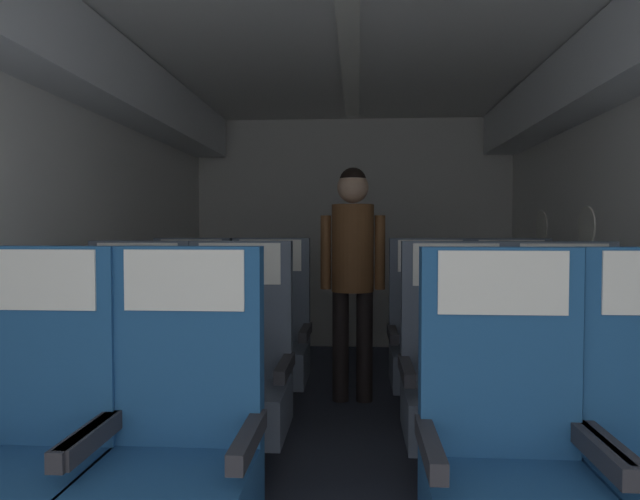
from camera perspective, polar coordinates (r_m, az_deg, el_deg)
The scene contains 14 objects.
ground at distance 3.08m, azimuth 2.73°, elevation -20.11°, with size 3.32×5.78×0.02m, color #2D3342.
fuselage_shell at distance 3.14m, azimuth 2.90°, elevation 10.41°, with size 3.20×5.43×2.28m.
seat_a_left_window at distance 2.12m, azimuth -27.53°, elevation -17.24°, with size 0.53×0.47×1.10m.
seat_a_left_aisle at distance 1.94m, azimuth -14.16°, elevation -18.91°, with size 0.53×0.47×1.10m.
seat_a_right_window at distance 1.89m, azimuth 18.35°, elevation -19.53°, with size 0.53×0.47×1.10m.
seat_b_left_window at distance 2.89m, azimuth -18.38°, elevation -11.92°, with size 0.53×0.47×1.10m.
seat_b_left_aisle at distance 2.77m, azimuth -8.40°, elevation -12.47°, with size 0.53×0.47×1.10m.
seat_b_right_aisle at distance 2.86m, azimuth 23.72°, elevation -12.16°, with size 0.53×0.47×1.10m.
seat_b_right_window at distance 2.73m, azimuth 13.68°, elevation -12.70°, with size 0.53×0.47×1.10m.
seat_c_left_window at distance 3.71m, azimuth -13.12°, elevation -8.73°, with size 0.53×0.47×1.10m.
seat_c_left_aisle at distance 3.62m, azimuth -5.20°, elevation -8.98°, with size 0.53×0.47×1.10m.
seat_c_right_aisle at distance 3.67m, azimuth 18.91°, elevation -8.91°, with size 0.53×0.47×1.10m.
seat_c_right_window at distance 3.57m, azimuth 11.11°, elevation -9.15°, with size 0.53×0.47×1.10m.
flight_attendant at distance 3.78m, azimuth 3.30°, elevation -0.85°, with size 0.43×0.28×1.56m.
Camera 1 is at (0.06, -0.15, 1.15)m, focal length 31.85 mm.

